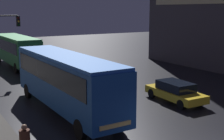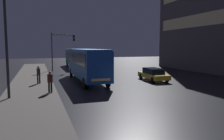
# 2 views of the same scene
# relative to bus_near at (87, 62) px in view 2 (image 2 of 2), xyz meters

# --- Properties ---
(ground_plane) EXTENTS (120.00, 120.00, 0.00)m
(ground_plane) POSITION_rel_bus_near_xyz_m (3.43, -8.48, -2.13)
(ground_plane) COLOR black
(sidewalk_left) EXTENTS (4.00, 48.00, 0.15)m
(sidewalk_left) POSITION_rel_bus_near_xyz_m (-5.57, 1.52, -2.05)
(sidewalk_left) COLOR #3D3A38
(sidewalk_left) RESTS_ON ground
(building_right_block) EXTENTS (10.07, 16.85, 19.44)m
(building_right_block) POSITION_rel_bus_near_xyz_m (22.12, 5.27, 7.59)
(building_right_block) COLOR #423D47
(building_right_block) RESTS_ON ground
(bus_near) EXTENTS (2.44, 11.18, 3.45)m
(bus_near) POSITION_rel_bus_near_xyz_m (0.00, 0.00, 0.00)
(bus_near) COLOR #194793
(bus_near) RESTS_ON ground
(bus_far) EXTENTS (2.49, 10.46, 3.25)m
(bus_far) POSITION_rel_bus_near_xyz_m (1.70, 17.06, -0.13)
(bus_far) COLOR #236B38
(bus_far) RESTS_ON ground
(car_taxi) EXTENTS (1.97, 4.49, 1.37)m
(car_taxi) POSITION_rel_bus_near_xyz_m (7.01, -1.94, -1.41)
(car_taxi) COLOR gold
(car_taxi) RESTS_ON ground
(pedestrian_near) EXTENTS (0.57, 0.57, 1.68)m
(pedestrian_near) POSITION_rel_bus_near_xyz_m (-4.11, -5.60, -0.97)
(pedestrian_near) COLOR black
(pedestrian_near) RESTS_ON sidewalk_left
(pedestrian_mid) EXTENTS (0.48, 0.48, 1.70)m
(pedestrian_mid) POSITION_rel_bus_near_xyz_m (-4.92, -0.82, -0.99)
(pedestrian_mid) COLOR black
(pedestrian_mid) RESTS_ON sidewalk_left
(traffic_light_main) EXTENTS (3.58, 0.35, 5.83)m
(traffic_light_main) POSITION_rel_bus_near_xyz_m (-1.57, 11.36, 1.86)
(traffic_light_main) COLOR #2D2D2D
(traffic_light_main) RESTS_ON ground
(street_lamp_sidewalk) EXTENTS (1.25, 0.36, 7.36)m
(street_lamp_sidewalk) POSITION_rel_bus_near_xyz_m (-6.68, -6.55, 2.92)
(street_lamp_sidewalk) COLOR #2D2D2D
(street_lamp_sidewalk) RESTS_ON sidewalk_left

